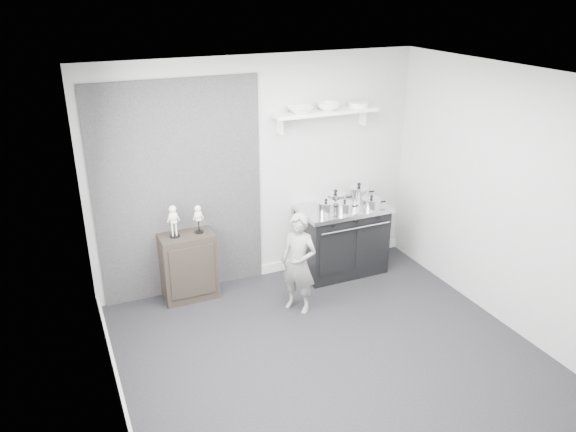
% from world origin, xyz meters
% --- Properties ---
extents(ground, '(4.00, 4.00, 0.00)m').
position_xyz_m(ground, '(0.00, 0.00, 0.00)').
color(ground, black).
rests_on(ground, ground).
extents(room_shell, '(4.02, 3.62, 2.71)m').
position_xyz_m(room_shell, '(-0.09, 0.15, 1.64)').
color(room_shell, '#AEAEAC').
rests_on(room_shell, ground).
extents(wall_shelf, '(1.30, 0.26, 0.24)m').
position_xyz_m(wall_shelf, '(0.80, 1.68, 2.01)').
color(wall_shelf, white).
rests_on(wall_shelf, room_shell).
extents(stove, '(1.09, 0.68, 0.88)m').
position_xyz_m(stove, '(0.97, 1.48, 0.44)').
color(stove, black).
rests_on(stove, ground).
extents(side_cabinet, '(0.61, 0.36, 0.80)m').
position_xyz_m(side_cabinet, '(-0.96, 1.61, 0.40)').
color(side_cabinet, black).
rests_on(side_cabinet, ground).
extents(child, '(0.47, 0.50, 1.15)m').
position_xyz_m(child, '(0.08, 0.85, 0.58)').
color(child, gray).
rests_on(child, ground).
extents(pot_front_left, '(0.30, 0.22, 0.19)m').
position_xyz_m(pot_front_left, '(0.67, 1.36, 0.95)').
color(pot_front_left, white).
rests_on(pot_front_left, stove).
extents(pot_back_left, '(0.36, 0.27, 0.20)m').
position_xyz_m(pot_back_left, '(0.91, 1.57, 0.96)').
color(pot_back_left, white).
rests_on(pot_back_left, stove).
extents(pot_back_right, '(0.36, 0.27, 0.23)m').
position_xyz_m(pot_back_right, '(1.26, 1.60, 0.97)').
color(pot_back_right, white).
rests_on(pot_back_right, stove).
extents(pot_front_right, '(0.32, 0.24, 0.17)m').
position_xyz_m(pot_front_right, '(1.26, 1.29, 0.94)').
color(pot_front_right, white).
rests_on(pot_front_right, stove).
extents(pot_front_center, '(0.29, 0.20, 0.17)m').
position_xyz_m(pot_front_center, '(0.89, 1.29, 0.95)').
color(pot_front_center, white).
rests_on(pot_front_center, stove).
extents(skeleton_full, '(0.12, 0.08, 0.43)m').
position_xyz_m(skeleton_full, '(-1.09, 1.61, 1.01)').
color(skeleton_full, silver).
rests_on(skeleton_full, side_cabinet).
extents(skeleton_torso, '(0.11, 0.07, 0.38)m').
position_xyz_m(skeleton_torso, '(-0.81, 1.61, 0.99)').
color(skeleton_torso, silver).
rests_on(skeleton_torso, side_cabinet).
extents(bowl_large, '(0.29, 0.29, 0.07)m').
position_xyz_m(bowl_large, '(0.47, 1.67, 2.08)').
color(bowl_large, white).
rests_on(bowl_large, wall_shelf).
extents(bowl_small, '(0.27, 0.27, 0.09)m').
position_xyz_m(bowl_small, '(0.84, 1.67, 2.08)').
color(bowl_small, white).
rests_on(bowl_small, wall_shelf).
extents(plate_stack, '(0.24, 0.24, 0.06)m').
position_xyz_m(plate_stack, '(1.23, 1.67, 2.07)').
color(plate_stack, white).
rests_on(plate_stack, wall_shelf).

